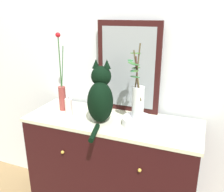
# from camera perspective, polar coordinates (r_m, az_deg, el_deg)

# --- Properties ---
(wall_back) EXTENTS (4.40, 0.08, 2.60)m
(wall_back) POSITION_cam_1_polar(r_m,az_deg,el_deg) (1.91, 3.43, 9.35)
(wall_back) COLOR silver
(wall_back) RESTS_ON ground_plane
(sideboard) EXTENTS (1.26, 0.48, 0.89)m
(sideboard) POSITION_cam_1_polar(r_m,az_deg,el_deg) (1.98, -0.00, -17.34)
(sideboard) COLOR black
(sideboard) RESTS_ON ground_plane
(mirror_leaning) EXTENTS (0.48, 0.03, 0.68)m
(mirror_leaning) POSITION_cam_1_polar(r_m,az_deg,el_deg) (1.82, 3.87, 6.62)
(mirror_leaning) COLOR black
(mirror_leaning) RESTS_ON sideboard
(cat_sitting) EXTENTS (0.22, 0.43, 0.43)m
(cat_sitting) POSITION_cam_1_polar(r_m,az_deg,el_deg) (1.67, -2.74, -0.07)
(cat_sitting) COLOR black
(cat_sitting) RESTS_ON sideboard
(vase_slim_green) EXTENTS (0.07, 0.06, 0.60)m
(vase_slim_green) POSITION_cam_1_polar(r_m,az_deg,el_deg) (1.91, -11.69, 0.82)
(vase_slim_green) COLOR brown
(vase_slim_green) RESTS_ON sideboard
(bowl_porcelain) EXTENTS (0.20, 0.20, 0.06)m
(bowl_porcelain) POSITION_cam_1_polar(r_m,az_deg,el_deg) (1.67, 5.97, -5.95)
(bowl_porcelain) COLOR silver
(bowl_porcelain) RESTS_ON sideboard
(vase_glass_clear) EXTENTS (0.13, 0.16, 0.49)m
(vase_glass_clear) POSITION_cam_1_polar(r_m,az_deg,el_deg) (1.60, 6.06, -0.57)
(vase_glass_clear) COLOR silver
(vase_glass_clear) RESTS_ON bowl_porcelain
(candle_pillar) EXTENTS (0.05, 0.05, 0.14)m
(candle_pillar) POSITION_cam_1_polar(r_m,az_deg,el_deg) (1.83, -10.14, -2.58)
(candle_pillar) COLOR silver
(candle_pillar) RESTS_ON sideboard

